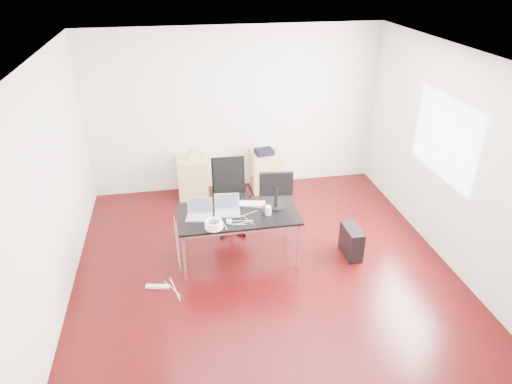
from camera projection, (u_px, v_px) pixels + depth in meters
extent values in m
plane|color=#320507|center=(263.00, 265.00, 6.25)|extent=(5.00, 5.00, 0.00)
plane|color=silver|center=(265.00, 57.00, 4.94)|extent=(5.00, 5.00, 0.00)
plane|color=silver|center=(235.00, 111.00, 7.77)|extent=(5.00, 0.00, 5.00)
plane|color=silver|center=(329.00, 314.00, 3.42)|extent=(5.00, 0.00, 5.00)
plane|color=silver|center=(49.00, 190.00, 5.20)|extent=(0.00, 5.00, 5.00)
plane|color=silver|center=(450.00, 158.00, 5.99)|extent=(0.00, 5.00, 5.00)
plane|color=white|center=(444.00, 139.00, 6.07)|extent=(0.00, 1.50, 1.50)
cube|color=black|center=(238.00, 214.00, 6.05)|extent=(1.60, 0.80, 0.03)
cube|color=silver|center=(185.00, 258.00, 5.80)|extent=(0.04, 0.04, 0.70)
cube|color=silver|center=(182.00, 229.00, 6.41)|extent=(0.04, 0.04, 0.70)
cube|color=silver|center=(299.00, 246.00, 6.04)|extent=(0.04, 0.04, 0.70)
cube|color=silver|center=(286.00, 219.00, 6.65)|extent=(0.04, 0.04, 0.70)
cylinder|color=black|center=(231.00, 216.00, 6.95)|extent=(0.06, 0.06, 0.47)
cube|color=black|center=(231.00, 201.00, 6.83)|extent=(0.49, 0.47, 0.06)
cube|color=black|center=(228.00, 176.00, 6.88)|extent=(0.46, 0.11, 0.55)
cube|color=tan|center=(192.00, 177.00, 7.89)|extent=(0.50, 0.50, 0.70)
cube|color=tan|center=(266.00, 171.00, 8.10)|extent=(0.50, 0.50, 0.70)
cube|color=black|center=(351.00, 242.00, 6.37)|extent=(0.20, 0.45, 0.44)
cylinder|color=black|center=(258.00, 182.00, 8.18)|extent=(0.28, 0.28, 0.28)
cube|color=white|center=(158.00, 287.00, 5.83)|extent=(0.31, 0.12, 0.04)
cube|color=silver|center=(199.00, 218.00, 5.94)|extent=(0.37, 0.29, 0.01)
cube|color=silver|center=(200.00, 205.00, 5.99)|extent=(0.33, 0.11, 0.22)
cube|color=#475166|center=(200.00, 206.00, 5.98)|extent=(0.29, 0.10, 0.18)
cube|color=silver|center=(227.00, 214.00, 6.03)|extent=(0.35, 0.26, 0.01)
cube|color=silver|center=(227.00, 202.00, 6.08)|extent=(0.33, 0.08, 0.22)
cube|color=#475166|center=(227.00, 202.00, 6.07)|extent=(0.29, 0.07, 0.18)
cylinder|color=black|center=(276.00, 206.00, 6.21)|extent=(0.26, 0.26, 0.02)
cylinder|color=black|center=(276.00, 196.00, 6.13)|extent=(0.05, 0.05, 0.30)
cube|color=black|center=(276.00, 184.00, 6.06)|extent=(0.45, 0.10, 0.34)
cube|color=#475166|center=(276.00, 183.00, 6.09)|extent=(0.39, 0.05, 0.29)
cube|color=white|center=(249.00, 204.00, 6.26)|extent=(0.46, 0.22, 0.02)
cylinder|color=white|center=(268.00, 210.00, 6.00)|extent=(0.10, 0.10, 0.12)
cylinder|color=brown|center=(266.00, 209.00, 6.06)|extent=(0.09, 0.09, 0.10)
torus|color=white|center=(214.00, 227.00, 5.72)|extent=(0.24, 0.24, 0.04)
torus|color=white|center=(214.00, 225.00, 5.70)|extent=(0.23, 0.23, 0.04)
torus|color=white|center=(214.00, 222.00, 5.69)|extent=(0.22, 0.22, 0.04)
cube|color=white|center=(229.00, 221.00, 5.85)|extent=(0.08, 0.08, 0.03)
cube|color=#9E9E9E|center=(191.00, 154.00, 7.66)|extent=(0.10, 0.09, 0.18)
cube|color=black|center=(264.00, 152.00, 7.87)|extent=(0.34, 0.29, 0.09)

